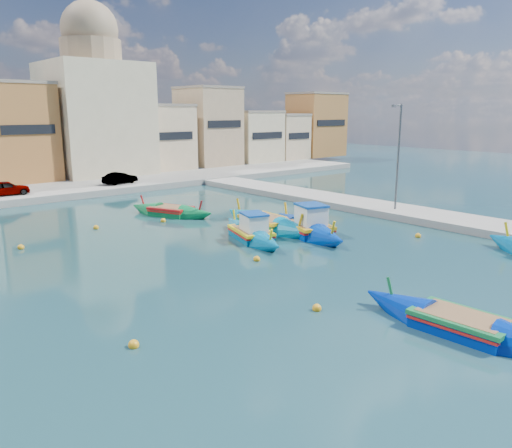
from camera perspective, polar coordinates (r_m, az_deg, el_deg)
name	(u,v)px	position (r m, az deg, el deg)	size (l,w,h in m)	color
ground	(278,294)	(21.21, 2.52, -8.01)	(160.00, 160.00, 0.00)	#113535
east_quay	(478,225)	(35.55, 24.07, -0.13)	(4.00, 70.00, 0.50)	gray
north_quay	(31,194)	(48.86, -24.32, 3.17)	(80.00, 8.00, 0.60)	gray
north_townhouses	(70,135)	(57.49, -20.53, 9.50)	(83.20, 7.87, 10.19)	#D0B690
church_block	(95,102)	(59.28, -17.95, 13.08)	(10.00, 10.00, 19.10)	beige
quay_street_lamp	(398,157)	(37.33, 15.90, 7.43)	(1.18, 0.16, 8.00)	#595B60
luzzu_turquoise_cabin	(251,234)	(29.91, -0.55, -1.15)	(4.19, 8.21, 2.59)	#006A9C
luzzu_blue_cabin	(307,229)	(31.16, 5.89, -0.54)	(4.73, 8.81, 3.04)	#0032A1
luzzu_cyan_mid	(267,224)	(32.63, 1.27, -0.02)	(2.76, 9.21, 2.68)	#0079A2
luzzu_green	(171,212)	(37.18, -9.70, 1.34)	(4.50, 7.44, 2.30)	#0B753A
luzzu_blue_south	(461,326)	(19.06, 22.38, -10.72)	(2.20, 8.06, 2.30)	#0028A5
mooring_buoys	(198,254)	(26.86, -6.65, -3.38)	(20.33, 19.01, 0.36)	orange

